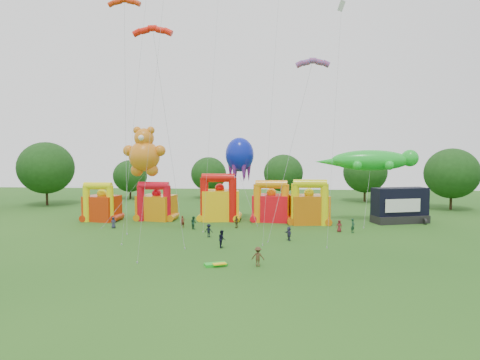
# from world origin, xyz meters

# --- Properties ---
(ground) EXTENTS (160.00, 160.00, 0.00)m
(ground) POSITION_xyz_m (0.00, 0.00, 0.00)
(ground) COLOR #205116
(ground) RESTS_ON ground
(tree_ring) EXTENTS (122.98, 125.07, 12.07)m
(tree_ring) POSITION_xyz_m (-1.17, 0.61, 6.26)
(tree_ring) COLOR #352314
(tree_ring) RESTS_ON ground
(bouncy_castle_0) EXTENTS (5.23, 4.52, 5.83)m
(bouncy_castle_0) POSITION_xyz_m (-19.50, 26.22, 2.23)
(bouncy_castle_0) COLOR red
(bouncy_castle_0) RESTS_ON ground
(bouncy_castle_1) EXTENTS (5.87, 5.12, 5.86)m
(bouncy_castle_1) POSITION_xyz_m (-11.61, 27.71, 2.23)
(bouncy_castle_1) COLOR orange
(bouncy_castle_1) RESTS_ON ground
(bouncy_castle_2) EXTENTS (6.07, 5.21, 7.08)m
(bouncy_castle_2) POSITION_xyz_m (-2.05, 28.13, 2.68)
(bouncy_castle_2) COLOR yellow
(bouncy_castle_2) RESTS_ON ground
(bouncy_castle_3) EXTENTS (5.59, 4.69, 6.15)m
(bouncy_castle_3) POSITION_xyz_m (5.68, 27.96, 2.34)
(bouncy_castle_3) COLOR red
(bouncy_castle_3) RESTS_ON ground
(bouncy_castle_4) EXTENTS (5.77, 4.90, 6.42)m
(bouncy_castle_4) POSITION_xyz_m (11.07, 26.16, 2.44)
(bouncy_castle_4) COLOR #CF660B
(bouncy_castle_4) RESTS_ON ground
(stage_trailer) EXTENTS (8.45, 5.19, 5.11)m
(stage_trailer) POSITION_xyz_m (24.24, 28.14, 2.46)
(stage_trailer) COLOR black
(stage_trailer) RESTS_ON ground
(teddy_bear_kite) EXTENTS (7.18, 9.28, 14.07)m
(teddy_bear_kite) POSITION_xyz_m (-14.23, 24.87, 6.13)
(teddy_bear_kite) COLOR orange
(teddy_bear_kite) RESTS_ON ground
(gecko_kite) EXTENTS (14.76, 8.07, 10.66)m
(gecko_kite) POSITION_xyz_m (19.71, 27.63, 7.06)
(gecko_kite) COLOR green
(gecko_kite) RESTS_ON ground
(octopus_kite) EXTENTS (5.17, 7.80, 12.48)m
(octopus_kite) POSITION_xyz_m (1.67, 27.50, 6.20)
(octopus_kite) COLOR #0B1AAB
(octopus_kite) RESTS_ON ground
(parafoil_kites) EXTENTS (29.25, 14.81, 31.99)m
(parafoil_kites) POSITION_xyz_m (-3.90, 15.91, 13.02)
(parafoil_kites) COLOR red
(parafoil_kites) RESTS_ON ground
(diamond_kites) EXTENTS (25.11, 21.89, 42.44)m
(diamond_kites) POSITION_xyz_m (-0.22, 14.36, 17.20)
(diamond_kites) COLOR #C9093F
(diamond_kites) RESTS_ON ground
(folded_kite_bundle) EXTENTS (2.23, 1.73, 0.31)m
(folded_kite_bundle) POSITION_xyz_m (0.93, 2.94, 0.14)
(folded_kite_bundle) COLOR green
(folded_kite_bundle) RESTS_ON ground
(spectator_0) EXTENTS (0.82, 0.61, 1.53)m
(spectator_0) POSITION_xyz_m (-15.43, 20.39, 0.76)
(spectator_0) COLOR #272A41
(spectator_0) RESTS_ON ground
(spectator_1) EXTENTS (0.69, 0.68, 1.60)m
(spectator_1) POSITION_xyz_m (-6.26, 21.71, 0.80)
(spectator_1) COLOR maroon
(spectator_1) RESTS_ON ground
(spectator_2) EXTENTS (1.05, 1.05, 1.72)m
(spectator_2) POSITION_xyz_m (-4.57, 20.70, 0.86)
(spectator_2) COLOR #1A412B
(spectator_2) RESTS_ON ground
(spectator_3) EXTENTS (1.14, 0.83, 1.59)m
(spectator_3) POSITION_xyz_m (-1.72, 15.61, 0.79)
(spectator_3) COLOR black
(spectator_3) RESTS_ON ground
(spectator_4) EXTENTS (0.93, 0.98, 1.63)m
(spectator_4) POSITION_xyz_m (1.07, 21.95, 0.82)
(spectator_4) COLOR #47371C
(spectator_4) RESTS_ON ground
(spectator_5) EXTENTS (1.04, 1.58, 1.63)m
(spectator_5) POSITION_xyz_m (7.85, 14.42, 0.82)
(spectator_5) COLOR #2D2B48
(spectator_5) RESTS_ON ground
(spectator_6) EXTENTS (0.87, 0.70, 1.55)m
(spectator_6) POSITION_xyz_m (14.46, 20.18, 0.77)
(spectator_6) COLOR maroon
(spectator_6) RESTS_ON ground
(spectator_7) EXTENTS (0.71, 0.80, 1.83)m
(spectator_7) POSITION_xyz_m (16.11, 19.78, 0.92)
(spectator_7) COLOR #183D28
(spectator_7) RESTS_ON ground
(spectator_8) EXTENTS (0.88, 1.04, 1.90)m
(spectator_8) POSITION_xyz_m (0.56, 10.23, 0.95)
(spectator_8) COLOR black
(spectator_8) RESTS_ON ground
(spectator_9) EXTENTS (1.22, 0.77, 1.80)m
(spectator_9) POSITION_xyz_m (4.72, 3.05, 0.90)
(spectator_9) COLOR #49321D
(spectator_9) RESTS_ON ground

